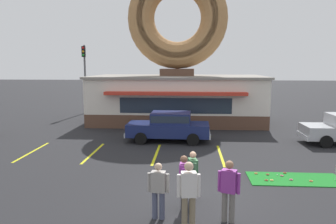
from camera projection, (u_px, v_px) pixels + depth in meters
name	position (u px, v px, depth m)	size (l,w,h in m)	color
ground_plane	(199.00, 198.00, 10.25)	(160.00, 160.00, 0.00)	#232326
donut_shop_building	(177.00, 70.00, 23.57)	(12.30, 6.75, 10.96)	brown
putting_mat	(295.00, 179.00, 11.91)	(3.32, 1.45, 0.03)	#197523
mini_donut_near_left	(256.00, 173.00, 12.45)	(0.13, 0.13, 0.04)	#D17F47
mini_donut_near_right	(268.00, 174.00, 12.33)	(0.13, 0.13, 0.04)	brown
mini_donut_mid_left	(266.00, 180.00, 11.72)	(0.13, 0.13, 0.04)	brown
mini_donut_mid_centre	(285.00, 173.00, 12.51)	(0.13, 0.13, 0.04)	brown
mini_donut_mid_right	(311.00, 181.00, 11.63)	(0.13, 0.13, 0.04)	#D17F47
mini_donut_far_left	(282.00, 176.00, 12.20)	(0.13, 0.13, 0.04)	#D8667F
mini_donut_far_centre	(272.00, 180.00, 11.72)	(0.13, 0.13, 0.04)	#E5C666
mini_donut_far_right	(291.00, 180.00, 11.77)	(0.13, 0.13, 0.04)	#D8667F
golf_ball	(277.00, 175.00, 12.26)	(0.04, 0.04, 0.04)	white
car_navy	(169.00, 126.00, 17.78)	(4.59, 2.04, 1.60)	navy
pedestrian_blue_sweater_man	(184.00, 180.00, 9.31)	(0.26, 0.60, 1.61)	#232328
pedestrian_hooded_kid	(158.00, 188.00, 8.78)	(0.59, 0.28, 1.56)	#474C66
pedestrian_leather_jacket_man	(229.00, 188.00, 8.58)	(0.57, 0.35, 1.68)	slate
pedestrian_clipboard_woman	(193.00, 174.00, 9.94)	(0.32, 0.58, 1.56)	slate
pedestrian_beanie_man	(189.00, 192.00, 8.20)	(0.59, 0.29, 1.77)	#7F7056
trash_bin	(257.00, 122.00, 21.18)	(0.57, 0.57, 0.97)	#51565B
traffic_light_pole	(85.00, 70.00, 27.87)	(0.28, 0.47, 5.80)	#595B60
parking_stripe_far_left	(32.00, 152.00, 15.71)	(0.12, 3.60, 0.01)	yellow
parking_stripe_left	(93.00, 153.00, 15.51)	(0.12, 3.60, 0.01)	yellow
parking_stripe_mid_left	(156.00, 154.00, 15.31)	(0.12, 3.60, 0.01)	yellow
parking_stripe_centre	(221.00, 155.00, 15.11)	(0.12, 3.60, 0.01)	yellow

